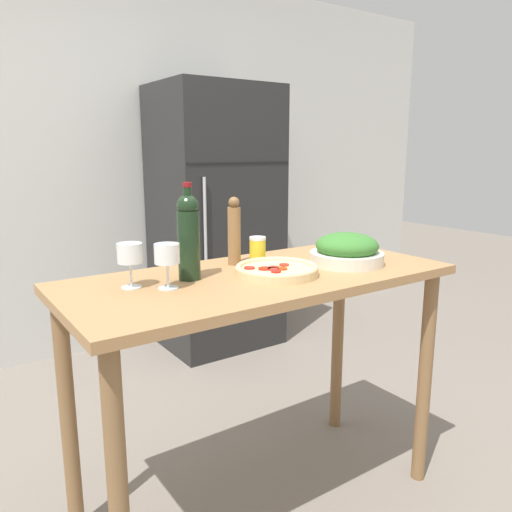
# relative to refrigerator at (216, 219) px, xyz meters

# --- Properties ---
(ground_plane) EXTENTS (14.00, 14.00, 0.00)m
(ground_plane) POSITION_rel_refrigerator_xyz_m (-0.74, -1.62, -0.91)
(ground_plane) COLOR slate
(wall_back) EXTENTS (6.40, 0.06, 2.60)m
(wall_back) POSITION_rel_refrigerator_xyz_m (-0.74, 0.38, 0.39)
(wall_back) COLOR silver
(wall_back) RESTS_ON ground_plane
(refrigerator) EXTENTS (0.79, 0.69, 1.82)m
(refrigerator) POSITION_rel_refrigerator_xyz_m (0.00, 0.00, 0.00)
(refrigerator) COLOR black
(refrigerator) RESTS_ON ground_plane
(prep_counter) EXTENTS (1.42, 0.64, 0.95)m
(prep_counter) POSITION_rel_refrigerator_xyz_m (-0.74, -1.62, -0.11)
(prep_counter) COLOR #A87A4C
(prep_counter) RESTS_ON ground_plane
(wine_bottle) EXTENTS (0.08, 0.08, 0.33)m
(wine_bottle) POSITION_rel_refrigerator_xyz_m (-0.99, -1.54, 0.20)
(wine_bottle) COLOR black
(wine_bottle) RESTS_ON prep_counter
(wine_glass_near) EXTENTS (0.08, 0.08, 0.15)m
(wine_glass_near) POSITION_rel_refrigerator_xyz_m (-1.11, -1.61, 0.15)
(wine_glass_near) COLOR silver
(wine_glass_near) RESTS_ON prep_counter
(wine_glass_far) EXTENTS (0.08, 0.08, 0.15)m
(wine_glass_far) POSITION_rel_refrigerator_xyz_m (-1.20, -1.53, 0.15)
(wine_glass_far) COLOR silver
(wine_glass_far) RESTS_ON prep_counter
(pepper_mill) EXTENTS (0.05, 0.05, 0.27)m
(pepper_mill) POSITION_rel_refrigerator_xyz_m (-0.74, -1.43, 0.17)
(pepper_mill) COLOR olive
(pepper_mill) RESTS_ON prep_counter
(salad_bowl) EXTENTS (0.29, 0.29, 0.12)m
(salad_bowl) POSITION_rel_refrigerator_xyz_m (-0.38, -1.68, 0.09)
(salad_bowl) COLOR silver
(salad_bowl) RESTS_ON prep_counter
(homemade_pizza) EXTENTS (0.30, 0.30, 0.04)m
(homemade_pizza) POSITION_rel_refrigerator_xyz_m (-0.71, -1.66, 0.06)
(homemade_pizza) COLOR #DBC189
(homemade_pizza) RESTS_ON prep_counter
(salt_canister) EXTENTS (0.06, 0.06, 0.10)m
(salt_canister) POSITION_rel_refrigerator_xyz_m (-0.65, -1.46, 0.09)
(salt_canister) COLOR yellow
(salt_canister) RESTS_ON prep_counter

